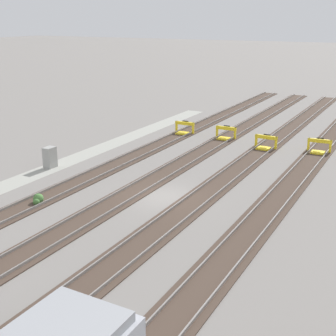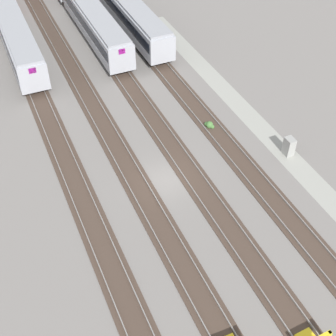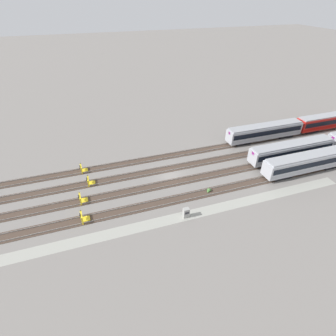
# 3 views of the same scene
# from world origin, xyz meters

# --- Properties ---
(ground_plane) EXTENTS (400.00, 400.00, 0.00)m
(ground_plane) POSITION_xyz_m (0.00, 0.00, 0.00)
(ground_plane) COLOR gray
(service_walkway) EXTENTS (54.00, 2.00, 0.01)m
(service_walkway) POSITION_xyz_m (0.00, -10.54, 0.00)
(service_walkway) COLOR #9E9E93
(service_walkway) RESTS_ON ground
(rail_track_nearest) EXTENTS (90.00, 2.23, 0.21)m
(rail_track_nearest) POSITION_xyz_m (0.00, -6.59, 0.04)
(rail_track_nearest) COLOR #47382D
(rail_track_nearest) RESTS_ON ground
(rail_track_near_inner) EXTENTS (90.00, 2.24, 0.21)m
(rail_track_near_inner) POSITION_xyz_m (0.00, -2.20, 0.04)
(rail_track_near_inner) COLOR #47382D
(rail_track_near_inner) RESTS_ON ground
(rail_track_middle) EXTENTS (90.00, 2.24, 0.21)m
(rail_track_middle) POSITION_xyz_m (0.00, 2.20, 0.04)
(rail_track_middle) COLOR #47382D
(rail_track_middle) RESTS_ON ground
(rail_track_far_inner) EXTENTS (90.00, 2.23, 0.21)m
(rail_track_far_inner) POSITION_xyz_m (0.00, 6.59, 0.04)
(rail_track_far_inner) COLOR #47382D
(rail_track_far_inner) RESTS_ON ground
(subway_car_front_row_centre) EXTENTS (18.01, 2.93, 3.70)m
(subway_car_front_row_centre) POSITION_xyz_m (24.46, 6.58, 2.04)
(subway_car_front_row_centre) COLOR #ADAFB7
(subway_car_front_row_centre) RESTS_ON ground
(subway_car_front_row_rightmost) EXTENTS (18.01, 2.92, 3.70)m
(subway_car_front_row_rightmost) POSITION_xyz_m (24.46, -6.62, 2.04)
(subway_car_front_row_rightmost) COLOR #ADAFB7
(subway_car_front_row_rightmost) RESTS_ON ground
(subway_car_back_row_leftmost) EXTENTS (18.00, 2.84, 3.70)m
(subway_car_back_row_leftmost) POSITION_xyz_m (24.46, -2.17, 2.04)
(subway_car_back_row_leftmost) COLOR #ADAFB7
(subway_car_back_row_leftmost) RESTS_ON ground
(electrical_cabinet) EXTENTS (0.90, 0.73, 1.60)m
(electrical_cabinet) POSITION_xyz_m (-1.24, -10.70, 0.80)
(electrical_cabinet) COLOR #9E9E99
(electrical_cabinet) RESTS_ON ground
(weed_clump) EXTENTS (0.92, 0.70, 0.64)m
(weed_clump) POSITION_xyz_m (4.68, -6.37, 0.24)
(weed_clump) COLOR #4C7F3D
(weed_clump) RESTS_ON ground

